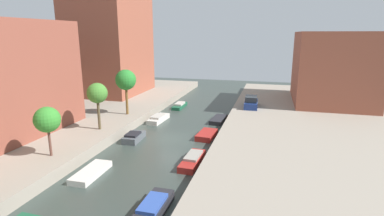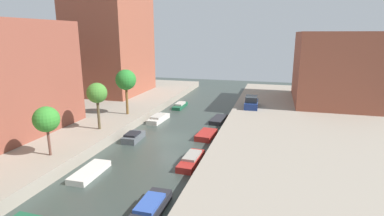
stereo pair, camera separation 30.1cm
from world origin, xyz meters
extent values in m
plane|color=#333D38|center=(0.00, 0.00, 0.00)|extent=(84.00, 84.00, 0.00)
cube|color=gray|center=(-15.00, 0.00, 0.50)|extent=(20.00, 64.00, 1.00)
cube|color=gray|center=(15.00, 0.00, 0.50)|extent=(20.00, 64.00, 1.00)
cube|color=brown|center=(-16.00, 16.86, 11.32)|extent=(10.00, 12.59, 20.65)
cube|color=brown|center=(18.00, 18.59, 5.95)|extent=(10.00, 14.27, 9.89)
cylinder|color=brown|center=(-7.08, -8.98, 2.16)|extent=(0.20, 0.20, 2.31)
sphere|color=#32822A|center=(-7.08, -8.98, 4.03)|extent=(2.05, 2.05, 2.05)
cylinder|color=#4E422B|center=(-7.08, -1.77, 2.54)|extent=(0.27, 0.27, 3.09)
sphere|color=#407C2C|center=(-7.08, -1.77, 4.81)|extent=(2.06, 2.06, 2.06)
cylinder|color=brown|center=(-7.08, 4.44, 2.69)|extent=(0.30, 0.30, 3.39)
sphere|color=#26782A|center=(-7.08, 4.44, 5.25)|extent=(2.47, 2.47, 2.47)
cube|color=navy|center=(7.32, 12.14, 1.41)|extent=(1.87, 4.20, 0.83)
cube|color=#1E2328|center=(7.32, 11.83, 2.19)|extent=(1.60, 2.33, 0.73)
cube|color=beige|center=(-3.17, -9.49, 0.23)|extent=(1.58, 3.89, 0.46)
cube|color=#4C5156|center=(-3.41, -1.45, 0.32)|extent=(1.56, 3.07, 0.64)
cube|color=black|center=(-3.41, -1.69, 0.74)|extent=(1.28, 1.71, 0.21)
cube|color=beige|center=(-3.52, 5.72, 0.28)|extent=(1.56, 4.15, 0.56)
cube|color=#B2ADA3|center=(-3.52, 5.51, 0.69)|extent=(1.27, 2.30, 0.26)
cube|color=#195638|center=(-3.11, 13.27, 0.22)|extent=(1.24, 4.08, 0.45)
cube|color=#B2ADA3|center=(-3.11, 13.30, 0.58)|extent=(1.05, 2.24, 0.27)
cube|color=#232328|center=(3.40, -13.10, 0.32)|extent=(1.42, 4.15, 0.64)
cube|color=#2D4C9E|center=(3.40, -13.08, 0.75)|extent=(1.20, 2.28, 0.22)
cube|color=maroon|center=(3.84, -5.43, 0.27)|extent=(1.42, 4.25, 0.54)
cube|color=gray|center=(3.84, -5.17, 0.64)|extent=(1.17, 2.35, 0.21)
cube|color=maroon|center=(3.59, 1.32, 0.29)|extent=(1.86, 3.34, 0.58)
cube|color=#232328|center=(3.74, 7.48, 0.25)|extent=(1.72, 3.82, 0.51)
camera|label=1|loc=(9.85, -28.01, 10.59)|focal=28.14mm
camera|label=2|loc=(10.15, -27.93, 10.59)|focal=28.14mm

